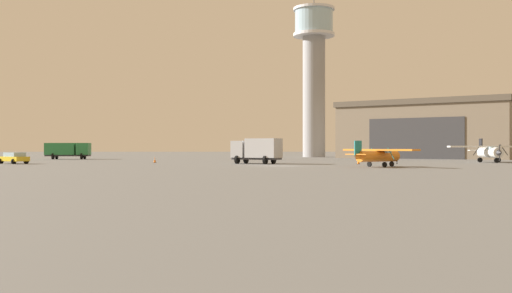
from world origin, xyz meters
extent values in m
plane|color=#60605E|center=(0.00, 0.00, 0.00)|extent=(400.00, 400.00, 0.00)
cylinder|color=gray|center=(10.29, 55.88, 12.38)|extent=(4.59, 4.59, 24.76)
cylinder|color=silver|center=(10.29, 55.88, 25.06)|extent=(8.43, 8.43, 0.60)
cylinder|color=#99B7C6|center=(10.29, 55.88, 27.72)|extent=(7.75, 7.75, 4.73)
cylinder|color=silver|center=(10.29, 55.88, 30.34)|extent=(8.43, 8.43, 0.50)
cube|color=#7A6B56|center=(31.85, 45.93, 4.72)|extent=(37.52, 35.52, 9.43)
cube|color=brown|center=(31.85, 45.93, 9.93)|extent=(38.35, 36.35, 1.00)
cube|color=#38383A|center=(25.47, 36.73, 3.54)|extent=(13.75, 9.60, 7.08)
cylinder|color=orange|center=(9.77, -3.86, 1.08)|extent=(5.09, 4.22, 1.10)
cone|color=#38383D|center=(12.15, -2.07, 1.08)|extent=(1.10, 1.10, 0.77)
cube|color=#38383D|center=(12.15, -2.07, 1.08)|extent=(0.10, 0.10, 1.69)
cube|color=orange|center=(9.98, -3.70, 1.72)|extent=(6.41, 7.90, 0.18)
cylinder|color=teal|center=(10.84, -4.84, 1.36)|extent=(0.58, 0.74, 1.21)
cylinder|color=teal|center=(9.13, -2.57, 1.36)|extent=(0.58, 0.74, 1.21)
cube|color=#99B7C6|center=(10.62, -3.22, 1.39)|extent=(1.31, 1.29, 0.62)
cone|color=orange|center=(7.38, -5.66, 1.17)|extent=(1.49, 1.41, 0.83)
cube|color=teal|center=(7.38, -5.66, 1.88)|extent=(0.84, 0.67, 1.51)
cube|color=orange|center=(7.38, -5.66, 1.31)|extent=(2.24, 2.61, 0.09)
cylinder|color=black|center=(11.47, -2.58, 0.27)|extent=(0.44, 0.51, 0.53)
cylinder|color=black|center=(10.22, -4.75, 0.27)|extent=(0.44, 0.51, 0.53)
cylinder|color=black|center=(9.04, -3.19, 0.27)|extent=(0.44, 0.51, 0.53)
cylinder|color=white|center=(28.51, 13.52, 1.31)|extent=(1.87, 6.80, 1.33)
cone|color=#38383D|center=(28.22, 9.91, 1.31)|extent=(1.01, 1.04, 0.93)
cube|color=#38383D|center=(28.22, 9.91, 1.31)|extent=(0.11, 0.07, 2.04)
cube|color=white|center=(28.49, 13.19, 2.09)|extent=(10.85, 2.48, 0.22)
cylinder|color=black|center=(26.77, 13.33, 1.65)|extent=(1.06, 0.17, 1.46)
cylinder|color=black|center=(30.20, 13.05, 1.65)|extent=(1.06, 0.17, 1.46)
cube|color=#99B7C6|center=(28.41, 12.23, 1.68)|extent=(1.16, 1.27, 0.75)
cone|color=white|center=(28.80, 17.12, 1.42)|extent=(1.12, 1.58, 1.00)
cube|color=black|center=(28.80, 17.12, 2.28)|extent=(0.22, 1.19, 1.83)
cube|color=white|center=(28.80, 17.12, 1.58)|extent=(3.30, 1.23, 0.11)
cylinder|color=black|center=(28.30, 10.94, 0.32)|extent=(0.66, 0.23, 0.65)
cylinder|color=black|center=(27.35, 13.83, 0.32)|extent=(0.66, 0.23, 0.65)
cylinder|color=black|center=(29.71, 13.63, 0.32)|extent=(0.66, 0.23, 0.65)
cube|color=#38383D|center=(-33.38, 34.81, 0.62)|extent=(7.23, 2.15, 0.24)
cube|color=#287A42|center=(-30.80, 34.91, 1.73)|extent=(2.09, 2.43, 1.98)
cube|color=#99B7C6|center=(-29.85, 34.94, 2.12)|extent=(0.15, 2.01, 0.99)
cube|color=#287A42|center=(-34.53, 34.77, 1.73)|extent=(4.94, 2.54, 1.98)
cylinder|color=black|center=(-30.91, 35.97, 0.50)|extent=(0.31, 1.01, 1.00)
cylinder|color=black|center=(-30.83, 33.85, 0.50)|extent=(0.31, 1.01, 1.00)
cylinder|color=black|center=(-35.56, 35.79, 0.50)|extent=(0.31, 1.01, 1.00)
cylinder|color=black|center=(-35.48, 33.67, 0.50)|extent=(0.31, 1.01, 1.00)
cube|color=#38383D|center=(-2.30, 7.81, 0.62)|extent=(6.08, 4.53, 0.24)
cube|color=#B7BABF|center=(-4.15, 8.82, 1.76)|extent=(2.62, 2.94, 2.04)
cube|color=#99B7C6|center=(-4.82, 9.18, 2.17)|extent=(1.07, 1.87, 1.02)
cube|color=#B7BABF|center=(-1.45, 7.34, 1.89)|extent=(4.61, 4.03, 2.31)
cylinder|color=black|center=(-4.63, 7.82, 0.50)|extent=(0.72, 1.01, 1.00)
cylinder|color=black|center=(-3.57, 9.76, 0.50)|extent=(0.72, 1.01, 1.00)
cylinder|color=black|center=(-1.29, 6.00, 0.50)|extent=(0.72, 1.01, 1.00)
cylinder|color=black|center=(-0.23, 7.93, 0.50)|extent=(0.72, 1.01, 1.00)
cube|color=gold|center=(-31.56, 8.04, 0.59)|extent=(4.31, 3.82, 0.55)
cube|color=#99B7C6|center=(-31.40, 7.92, 1.12)|extent=(2.77, 2.62, 0.50)
cylinder|color=black|center=(-33.12, 8.17, 0.32)|extent=(0.52, 0.62, 0.64)
cylinder|color=black|center=(-32.15, 9.49, 0.32)|extent=(0.52, 0.62, 0.64)
cylinder|color=black|center=(-30.97, 6.60, 0.32)|extent=(0.52, 0.62, 0.64)
cylinder|color=black|center=(-30.00, 7.91, 0.32)|extent=(0.52, 0.62, 0.64)
cube|color=black|center=(-15.36, 12.80, 0.02)|extent=(0.36, 0.36, 0.04)
cone|color=orange|center=(-15.36, 12.80, 0.38)|extent=(0.30, 0.30, 0.69)
cylinder|color=white|center=(-15.36, 12.80, 0.42)|extent=(0.21, 0.21, 0.08)
cube|color=black|center=(9.74, 6.21, 0.02)|extent=(0.36, 0.36, 0.04)
cone|color=orange|center=(9.74, 6.21, 0.36)|extent=(0.30, 0.30, 0.65)
cylinder|color=white|center=(9.74, 6.21, 0.40)|extent=(0.21, 0.21, 0.08)
camera|label=1|loc=(-3.45, -61.38, 1.98)|focal=40.25mm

